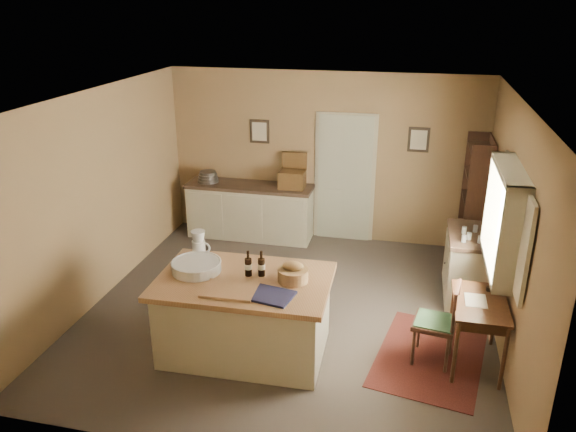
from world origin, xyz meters
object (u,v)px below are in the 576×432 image
(right_cabinet, at_px, (467,265))
(shelving_unit, at_px, (477,203))
(work_island, at_px, (244,313))
(desk_chair, at_px, (434,323))
(sideboard, at_px, (251,209))
(writing_desk, at_px, (480,309))

(right_cabinet, bearing_deg, shelving_unit, 82.19)
(work_island, bearing_deg, desk_chair, 6.57)
(sideboard, distance_m, right_cabinet, 3.59)
(writing_desk, xyz_separation_m, right_cabinet, (-0.00, 1.51, -0.21))
(work_island, xyz_separation_m, writing_desk, (2.49, 0.33, 0.19))
(work_island, height_order, shelving_unit, shelving_unit)
(desk_chair, distance_m, shelving_unit, 2.77)
(sideboard, height_order, shelving_unit, shelving_unit)
(sideboard, xyz_separation_m, shelving_unit, (3.50, -0.20, 0.47))
(shelving_unit, bearing_deg, desk_chair, -102.60)
(work_island, height_order, sideboard, work_island)
(sideboard, bearing_deg, right_cabinet, -21.18)
(desk_chair, relative_size, right_cabinet, 0.93)
(work_island, relative_size, writing_desk, 2.11)
(writing_desk, relative_size, desk_chair, 0.96)
(work_island, relative_size, sideboard, 0.92)
(shelving_unit, bearing_deg, writing_desk, -93.30)
(sideboard, relative_size, shelving_unit, 1.08)
(work_island, height_order, right_cabinet, work_island)
(sideboard, height_order, desk_chair, sideboard)
(right_cabinet, height_order, shelving_unit, shelving_unit)
(desk_chair, height_order, shelving_unit, shelving_unit)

